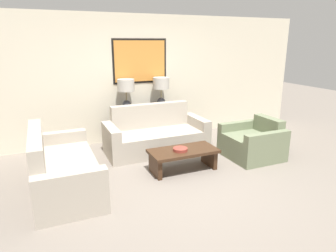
% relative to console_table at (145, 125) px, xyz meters
% --- Properties ---
extents(ground_plane, '(20.00, 20.00, 0.00)m').
position_rel_console_table_xyz_m(ground_plane, '(0.00, -2.19, -0.36)').
color(ground_plane, slate).
extents(back_wall, '(8.01, 0.12, 2.65)m').
position_rel_console_table_xyz_m(back_wall, '(0.00, 0.28, 0.97)').
color(back_wall, beige).
rests_on(back_wall, ground_plane).
extents(console_table, '(1.31, 0.39, 0.73)m').
position_rel_console_table_xyz_m(console_table, '(0.00, 0.00, 0.00)').
color(console_table, black).
rests_on(console_table, ground_plane).
extents(table_lamp_left, '(0.35, 0.35, 0.64)m').
position_rel_console_table_xyz_m(table_lamp_left, '(-0.39, 0.00, 0.81)').
color(table_lamp_left, '#333338').
rests_on(table_lamp_left, console_table).
extents(table_lamp_right, '(0.35, 0.35, 0.64)m').
position_rel_console_table_xyz_m(table_lamp_right, '(0.39, 0.00, 0.81)').
color(table_lamp_right, '#333338').
rests_on(table_lamp_right, console_table).
extents(couch_by_back_wall, '(1.96, 0.88, 0.90)m').
position_rel_console_table_xyz_m(couch_by_back_wall, '(0.00, -0.65, -0.07)').
color(couch_by_back_wall, '#ADA393').
rests_on(couch_by_back_wall, ground_plane).
extents(couch_by_side, '(0.88, 1.96, 0.90)m').
position_rel_console_table_xyz_m(couch_by_side, '(-1.84, -1.59, -0.07)').
color(couch_by_side, '#ADA393').
rests_on(couch_by_side, ground_plane).
extents(coffee_table, '(1.14, 0.55, 0.37)m').
position_rel_console_table_xyz_m(coffee_table, '(0.09, -1.72, -0.09)').
color(coffee_table, '#3D2616').
rests_on(coffee_table, ground_plane).
extents(decorative_bowl, '(0.24, 0.24, 0.05)m').
position_rel_console_table_xyz_m(decorative_bowl, '(0.02, -1.75, 0.03)').
color(decorative_bowl, '#93382D').
rests_on(decorative_bowl, coffee_table).
extents(armchair_near_back_wall, '(0.91, 0.95, 0.73)m').
position_rel_console_table_xyz_m(armchair_near_back_wall, '(1.55, -1.68, -0.09)').
color(armchair_near_back_wall, '#707A5B').
rests_on(armchair_near_back_wall, ground_plane).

